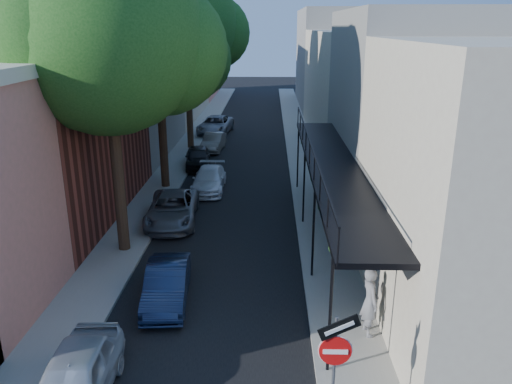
# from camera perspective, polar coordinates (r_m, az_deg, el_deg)

# --- Properties ---
(road_surface) EXTENTS (6.00, 64.00, 0.01)m
(road_surface) POSITION_cam_1_polar(r_m,az_deg,el_deg) (38.49, -1.13, 5.97)
(road_surface) COLOR black
(road_surface) RESTS_ON ground
(sidewalk_left) EXTENTS (2.00, 64.00, 0.12)m
(sidewalk_left) POSITION_cam_1_polar(r_m,az_deg,el_deg) (38.87, -7.07, 6.04)
(sidewalk_left) COLOR gray
(sidewalk_left) RESTS_ON ground
(sidewalk_right) EXTENTS (2.00, 64.00, 0.12)m
(sidewalk_right) POSITION_cam_1_polar(r_m,az_deg,el_deg) (38.50, 4.86, 5.99)
(sidewalk_right) COLOR gray
(sidewalk_right) RESTS_ON ground
(buildings_left) EXTENTS (10.10, 59.10, 12.00)m
(buildings_left) POSITION_cam_1_polar(r_m,az_deg,el_deg) (38.11, -15.74, 12.69)
(buildings_left) COLOR #DE8272
(buildings_left) RESTS_ON ground
(buildings_right) EXTENTS (9.80, 55.00, 10.00)m
(buildings_right) POSITION_cam_1_polar(r_m,az_deg,el_deg) (37.91, 12.81, 12.11)
(buildings_right) COLOR beige
(buildings_right) RESTS_ON ground
(sign_post) EXTENTS (0.89, 0.17, 2.99)m
(sign_post) POSITION_cam_1_polar(r_m,az_deg,el_deg) (10.67, 9.06, -17.96)
(sign_post) COLOR #595B60
(sign_post) RESTS_ON ground
(oak_near) EXTENTS (7.48, 6.80, 11.42)m
(oak_near) POSITION_cam_1_polar(r_m,az_deg,el_deg) (18.53, -15.23, 16.46)
(oak_near) COLOR black
(oak_near) RESTS_ON ground
(oak_mid) EXTENTS (6.60, 6.00, 10.20)m
(oak_mid) POSITION_cam_1_polar(r_m,az_deg,el_deg) (26.31, -10.22, 15.41)
(oak_mid) COLOR black
(oak_mid) RESTS_ON ground
(oak_far) EXTENTS (7.70, 7.00, 11.90)m
(oak_far) POSITION_cam_1_polar(r_m,az_deg,el_deg) (35.18, -7.19, 18.21)
(oak_far) COLOR black
(oak_far) RESTS_ON ground
(parked_car_a) EXTENTS (1.70, 3.97, 1.34)m
(parked_car_a) POSITION_cam_1_polar(r_m,az_deg,el_deg) (12.81, -20.04, -19.56)
(parked_car_a) COLOR #A3ABB5
(parked_car_a) RESTS_ON ground
(parked_car_b) EXTENTS (1.60, 3.75, 1.20)m
(parked_car_b) POSITION_cam_1_polar(r_m,az_deg,el_deg) (16.21, -10.15, -10.33)
(parked_car_b) COLOR #131F3C
(parked_car_b) RESTS_ON ground
(parked_car_c) EXTENTS (2.44, 4.72, 1.27)m
(parked_car_c) POSITION_cam_1_polar(r_m,az_deg,el_deg) (22.39, -9.54, -1.90)
(parked_car_c) COLOR slate
(parked_car_c) RESTS_ON ground
(parked_car_d) EXTENTS (1.68, 4.06, 1.17)m
(parked_car_d) POSITION_cam_1_polar(r_m,az_deg,el_deg) (26.55, -5.40, 1.43)
(parked_car_d) COLOR white
(parked_car_d) RESTS_ON ground
(parked_car_e) EXTENTS (2.03, 3.97, 1.30)m
(parked_car_e) POSITION_cam_1_polar(r_m,az_deg,el_deg) (30.95, -6.65, 3.97)
(parked_car_e) COLOR black
(parked_car_e) RESTS_ON ground
(parked_car_f) EXTENTS (1.53, 3.73, 1.20)m
(parked_car_f) POSITION_cam_1_polar(r_m,az_deg,el_deg) (35.20, -4.89, 5.71)
(parked_car_f) COLOR slate
(parked_car_f) RESTS_ON ground
(parked_car_g) EXTENTS (2.82, 5.25, 1.40)m
(parked_car_g) POSITION_cam_1_polar(r_m,az_deg,el_deg) (40.82, -4.67, 7.63)
(parked_car_g) COLOR gray
(parked_car_g) RESTS_ON ground
(pedestrian) EXTENTS (0.60, 0.80, 2.00)m
(pedestrian) POSITION_cam_1_polar(r_m,az_deg,el_deg) (14.40, 12.89, -12.11)
(pedestrian) COLOR slate
(pedestrian) RESTS_ON sidewalk_right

